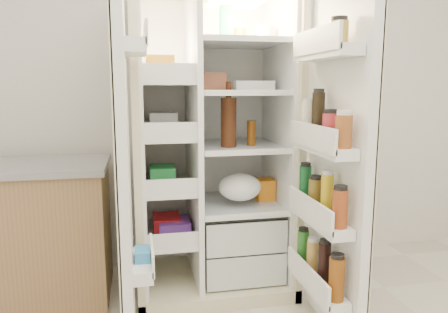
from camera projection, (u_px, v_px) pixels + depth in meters
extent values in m
cube|color=silver|center=(222.00, 69.00, 2.88)|extent=(4.00, 0.02, 2.70)
cube|color=beige|center=(203.00, 136.00, 2.85)|extent=(0.92, 0.04, 1.80)
cube|color=beige|center=(137.00, 145.00, 2.45)|extent=(0.04, 0.70, 1.80)
cube|color=beige|center=(282.00, 141.00, 2.62)|extent=(0.04, 0.70, 1.80)
cube|color=beige|center=(212.00, 278.00, 2.67)|extent=(0.92, 0.70, 0.08)
cube|color=white|center=(204.00, 134.00, 2.82)|extent=(0.84, 0.02, 1.68)
cube|color=white|center=(142.00, 141.00, 2.45)|extent=(0.02, 0.62, 1.68)
cube|color=white|center=(277.00, 138.00, 2.61)|extent=(0.02, 0.62, 1.68)
cube|color=white|center=(193.00, 140.00, 2.51)|extent=(0.03, 0.62, 1.68)
cube|color=silver|center=(237.00, 255.00, 2.66)|extent=(0.47, 0.52, 0.19)
cube|color=silver|center=(237.00, 225.00, 2.63)|extent=(0.47, 0.52, 0.19)
cube|color=#FFD18C|center=(236.00, 2.00, 2.48)|extent=(0.30, 0.30, 0.02)
cube|color=white|center=(169.00, 234.00, 2.57)|extent=(0.28, 0.58, 0.02)
cube|color=white|center=(168.00, 186.00, 2.52)|extent=(0.28, 0.58, 0.02)
cube|color=white|center=(167.00, 136.00, 2.47)|extent=(0.28, 0.58, 0.02)
cube|color=white|center=(166.00, 83.00, 2.42)|extent=(0.28, 0.58, 0.02)
cube|color=white|center=(237.00, 203.00, 2.63)|extent=(0.49, 0.58, 0.01)
cube|color=white|center=(237.00, 145.00, 2.57)|extent=(0.49, 0.58, 0.01)
cube|color=white|center=(237.00, 92.00, 2.52)|extent=(0.49, 0.58, 0.02)
cube|color=white|center=(237.00, 44.00, 2.47)|extent=(0.49, 0.58, 0.02)
cube|color=red|center=(169.00, 224.00, 2.56)|extent=(0.16, 0.20, 0.10)
cube|color=#24843E|center=(168.00, 174.00, 2.51)|extent=(0.14, 0.18, 0.12)
cube|color=silver|center=(167.00, 128.00, 2.47)|extent=(0.20, 0.22, 0.07)
cube|color=orange|center=(166.00, 69.00, 2.41)|extent=(0.15, 0.16, 0.14)
cube|color=purple|center=(169.00, 225.00, 2.56)|extent=(0.18, 0.20, 0.09)
cube|color=orange|center=(168.00, 176.00, 2.51)|extent=(0.14, 0.18, 0.10)
cube|color=silver|center=(167.00, 124.00, 2.46)|extent=(0.16, 0.16, 0.12)
sphere|color=orange|center=(220.00, 271.00, 2.57)|extent=(0.07, 0.07, 0.07)
sphere|color=orange|center=(233.00, 267.00, 2.63)|extent=(0.07, 0.07, 0.07)
sphere|color=orange|center=(250.00, 269.00, 2.61)|extent=(0.07, 0.07, 0.07)
sphere|color=orange|center=(223.00, 261.00, 2.71)|extent=(0.07, 0.07, 0.07)
sphere|color=orange|center=(239.00, 261.00, 2.72)|extent=(0.07, 0.07, 0.07)
sphere|color=orange|center=(256.00, 263.00, 2.70)|extent=(0.07, 0.07, 0.07)
sphere|color=orange|center=(213.00, 266.00, 2.64)|extent=(0.07, 0.07, 0.07)
ellipsoid|color=#3D7226|center=(237.00, 221.00, 2.65)|extent=(0.26, 0.24, 0.11)
cylinder|color=#3F1D0D|center=(229.00, 122.00, 2.43)|extent=(0.09, 0.09, 0.28)
cylinder|color=#68350B|center=(251.00, 133.00, 2.51)|extent=(0.05, 0.05, 0.15)
cube|color=#268B54|center=(226.00, 23.00, 2.41)|extent=(0.07, 0.07, 0.20)
cylinder|color=white|center=(265.00, 35.00, 2.51)|extent=(0.11, 0.11, 0.10)
cylinder|color=olive|center=(240.00, 36.00, 2.60)|extent=(0.08, 0.08, 0.10)
cube|color=white|center=(254.00, 86.00, 2.51)|extent=(0.23, 0.10, 0.06)
cube|color=#A15C40|center=(211.00, 82.00, 2.50)|extent=(0.17, 0.10, 0.11)
ellipsoid|color=white|center=(240.00, 193.00, 2.52)|extent=(0.25, 0.23, 0.16)
cube|color=orange|center=(264.00, 189.00, 2.67)|extent=(0.11, 0.13, 0.13)
cube|color=white|center=(123.00, 162.00, 1.90)|extent=(0.05, 0.40, 1.72)
cube|color=beige|center=(118.00, 162.00, 1.90)|extent=(0.01, 0.40, 1.72)
cube|color=white|center=(143.00, 265.00, 2.00)|extent=(0.09, 0.32, 0.06)
cube|color=white|center=(135.00, 47.00, 1.83)|extent=(0.09, 0.32, 0.06)
cube|color=#338CCC|center=(143.00, 259.00, 1.99)|extent=(0.07, 0.12, 0.10)
cube|color=white|center=(339.00, 157.00, 2.01)|extent=(0.05, 0.58, 1.72)
cube|color=beige|center=(343.00, 157.00, 2.02)|extent=(0.01, 0.58, 1.72)
cube|color=white|center=(317.00, 285.00, 2.10)|extent=(0.11, 0.50, 0.05)
cube|color=white|center=(320.00, 219.00, 2.05)|extent=(0.11, 0.50, 0.05)
cube|color=white|center=(322.00, 147.00, 1.99)|extent=(0.11, 0.50, 0.05)
cube|color=white|center=(326.00, 54.00, 1.92)|extent=(0.11, 0.50, 0.05)
cylinder|color=brown|center=(337.00, 279.00, 1.89)|extent=(0.07, 0.07, 0.20)
cylinder|color=black|center=(324.00, 265.00, 2.01)|extent=(0.06, 0.06, 0.22)
cylinder|color=#BC8B3E|center=(313.00, 258.00, 2.14)|extent=(0.06, 0.06, 0.18)
cylinder|color=#2A7025|center=(303.00, 248.00, 2.27)|extent=(0.06, 0.06, 0.19)
cylinder|color=#903B18|center=(340.00, 209.00, 1.84)|extent=(0.07, 0.07, 0.17)
cylinder|color=gold|center=(327.00, 197.00, 1.96)|extent=(0.06, 0.06, 0.21)
cylinder|color=brown|center=(315.00, 195.00, 2.09)|extent=(0.07, 0.07, 0.16)
cylinder|color=#135325|center=(305.00, 185.00, 2.21)|extent=(0.06, 0.06, 0.20)
cylinder|color=brown|center=(343.00, 132.00, 1.78)|extent=(0.07, 0.07, 0.14)
cylinder|color=maroon|center=(330.00, 129.00, 1.91)|extent=(0.07, 0.07, 0.14)
cylinder|color=black|center=(318.00, 117.00, 2.02)|extent=(0.06, 0.06, 0.23)
cylinder|color=#EFE7C5|center=(307.00, 120.00, 2.15)|extent=(0.06, 0.06, 0.18)
cylinder|color=olive|center=(339.00, 33.00, 1.79)|extent=(0.08, 0.08, 0.10)
cube|color=#996D4C|center=(10.00, 237.00, 2.41)|extent=(1.08, 0.56, 0.77)
cube|color=gray|center=(4.00, 167.00, 2.35)|extent=(1.11, 0.59, 0.04)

